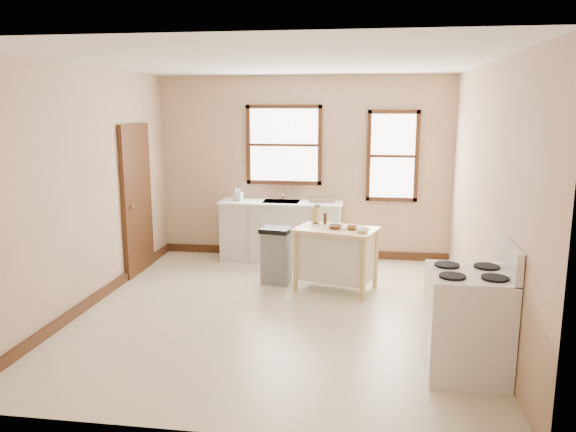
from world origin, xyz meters
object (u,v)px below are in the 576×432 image
object	(u,v)px
pepper_grinder	(325,219)
gas_stove	(468,308)
soap_bottle_a	(236,193)
soap_bottle_b	(240,195)
bowl_a	(335,227)
bowl_c	(363,230)
kitchen_island	(336,259)
trash_bin	(276,256)
dish_rack	(323,199)
knife_block	(316,216)
bowl_b	(352,228)

from	to	relation	value
pepper_grinder	gas_stove	distance (m)	2.78
soap_bottle_a	soap_bottle_b	world-z (taller)	soap_bottle_a
bowl_a	bowl_c	size ratio (longest dim) A/B	1.04
kitchen_island	pepper_grinder	size ratio (longest dim) A/B	6.63
trash_bin	dish_rack	bearing A→B (deg)	75.74
soap_bottle_b	kitchen_island	size ratio (longest dim) A/B	0.19
bowl_c	gas_stove	distance (m)	2.19
bowl_a	bowl_c	xyz separation A→B (m)	(0.35, -0.16, 0.00)
knife_block	trash_bin	world-z (taller)	knife_block
bowl_b	knife_block	bearing A→B (deg)	147.04
bowl_c	trash_bin	bearing A→B (deg)	163.52
kitchen_island	knife_block	size ratio (longest dim) A/B	4.97
bowl_b	bowl_c	size ratio (longest dim) A/B	0.94
soap_bottle_a	dish_rack	world-z (taller)	soap_bottle_a
soap_bottle_b	kitchen_island	world-z (taller)	soap_bottle_b
soap_bottle_b	bowl_b	world-z (taller)	soap_bottle_b
kitchen_island	bowl_c	distance (m)	0.57
pepper_grinder	dish_rack	bearing A→B (deg)	96.69
soap_bottle_a	gas_stove	world-z (taller)	gas_stove
bowl_b	gas_stove	distance (m)	2.38
pepper_grinder	gas_stove	bearing A→B (deg)	-58.52
dish_rack	kitchen_island	bearing A→B (deg)	-101.13
bowl_b	gas_stove	world-z (taller)	gas_stove
dish_rack	trash_bin	xyz separation A→B (m)	(-0.51, -1.13, -0.59)
knife_block	pepper_grinder	size ratio (longest dim) A/B	1.33
knife_block	bowl_c	bearing A→B (deg)	-10.79
kitchen_island	gas_stove	world-z (taller)	gas_stove
gas_stove	soap_bottle_b	bearing A→B (deg)	129.79
soap_bottle_a	bowl_a	xyz separation A→B (m)	(1.60, -1.31, -0.19)
dish_rack	knife_block	world-z (taller)	dish_rack
soap_bottle_a	trash_bin	distance (m)	1.54
kitchen_island	knife_block	xyz separation A→B (m)	(-0.29, 0.28, 0.51)
pepper_grinder	kitchen_island	bearing A→B (deg)	-53.73
knife_block	bowl_b	world-z (taller)	knife_block
kitchen_island	soap_bottle_a	bearing A→B (deg)	158.14
bowl_b	trash_bin	bearing A→B (deg)	169.13
bowl_a	soap_bottle_a	bearing A→B (deg)	140.65
soap_bottle_b	bowl_b	size ratio (longest dim) A/B	1.14
knife_block	bowl_a	xyz separation A→B (m)	(0.27, -0.30, -0.08)
trash_bin	pepper_grinder	bearing A→B (deg)	15.98
bowl_b	dish_rack	bearing A→B (deg)	110.13
pepper_grinder	bowl_c	bearing A→B (deg)	-38.93
soap_bottle_a	bowl_b	world-z (taller)	soap_bottle_a
soap_bottle_a	kitchen_island	world-z (taller)	soap_bottle_a
dish_rack	trash_bin	bearing A→B (deg)	-138.27
knife_block	trash_bin	size ratio (longest dim) A/B	0.26
soap_bottle_b	kitchen_island	xyz separation A→B (m)	(1.55, -1.27, -0.61)
bowl_b	bowl_c	xyz separation A→B (m)	(0.14, -0.14, 0.01)
dish_rack	knife_block	distance (m)	1.01
gas_stove	bowl_b	bearing A→B (deg)	117.30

